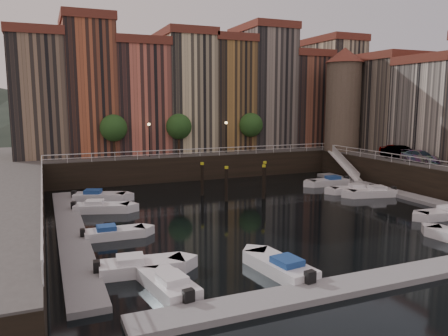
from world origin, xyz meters
name	(u,v)px	position (x,y,z in m)	size (l,w,h in m)	color
ground	(259,209)	(0.00, 0.00, 0.00)	(200.00, 200.00, 0.00)	black
quay_far	(177,159)	(0.00, 26.00, 1.50)	(80.00, 20.00, 3.00)	black
dock_left	(71,230)	(-16.20, -1.00, 0.17)	(2.00, 28.00, 0.35)	gray
dock_right	(404,195)	(16.20, -1.00, 0.17)	(2.00, 28.00, 0.35)	gray
dock_near	(399,276)	(0.00, -17.00, 0.17)	(30.00, 2.00, 0.35)	gray
mountains	(107,107)	(1.72, 110.00, 7.92)	(145.00, 100.00, 18.00)	#2D382D
far_terrace	(204,92)	(3.31, 23.50, 10.95)	(48.70, 10.30, 17.50)	#8A7158
right_terrace	(445,103)	(26.50, 3.80, 9.56)	(9.30, 24.30, 14.00)	#726556
corner_tower	(343,98)	(20.00, 14.50, 10.19)	(5.20, 5.20, 13.80)	#6B5B4C
promenade_trees	(184,127)	(-1.33, 18.20, 6.58)	(21.20, 3.20, 5.20)	black
street_lamps	(189,132)	(-1.00, 17.20, 5.90)	(10.36, 0.36, 4.18)	black
railings	(237,161)	(0.00, 4.88, 3.79)	(36.08, 34.04, 0.52)	white
gangway	(344,164)	(17.10, 10.00, 1.92)	(2.78, 8.32, 3.73)	white
mooring_pilings	(239,181)	(0.46, 5.31, 1.65)	(6.74, 4.26, 3.78)	black
boat_left_0	(140,266)	(-13.06, -10.72, 0.39)	(5.10, 2.29, 1.15)	silver
boat_left_2	(113,233)	(-13.48, -3.49, 0.34)	(4.48, 1.75, 1.02)	silver
boat_left_3	(101,208)	(-13.38, 4.54, 0.39)	(5.10, 3.16, 1.14)	silver
boat_left_4	(99,197)	(-13.01, 9.22, 0.40)	(5.27, 3.47, 1.19)	silver
boat_right_1	(444,214)	(12.88, -8.66, 0.36)	(4.78, 2.09, 1.08)	silver
boat_right_2	(372,193)	(13.32, 0.43, 0.39)	(5.21, 2.83, 1.17)	silver
boat_right_3	(353,190)	(12.46, 2.50, 0.36)	(4.77, 2.71, 1.07)	silver
boat_right_4	(329,182)	(12.82, 7.16, 0.39)	(5.06, 2.09, 1.15)	silver
boat_near_0	(168,284)	(-12.20, -13.65, 0.38)	(2.52, 5.02, 1.13)	silver
boat_near_1	(281,267)	(-5.68, -13.89, 0.40)	(2.55, 5.27, 1.18)	silver
car_a	(397,151)	(21.87, 6.21, 3.72)	(1.70, 4.23, 1.44)	gray
car_b	(401,153)	(20.34, 3.93, 3.76)	(1.61, 4.62, 1.52)	gray
car_c	(420,157)	(20.26, 1.07, 3.65)	(1.83, 4.49, 1.30)	gray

